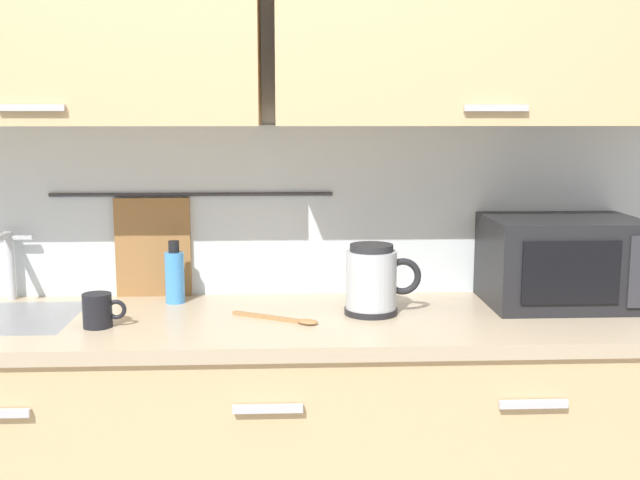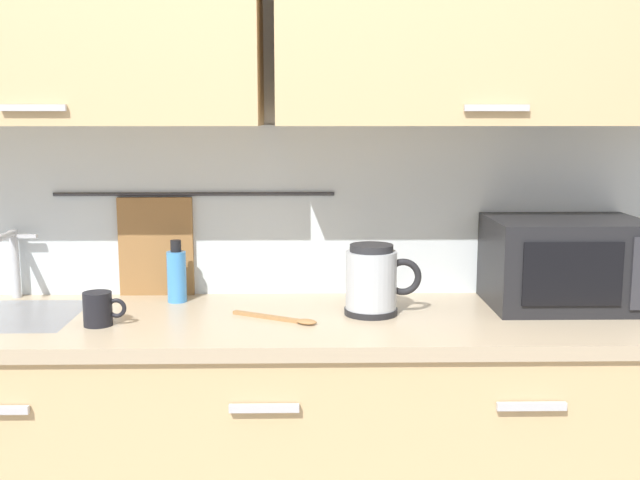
{
  "view_description": "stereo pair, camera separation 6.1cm",
  "coord_description": "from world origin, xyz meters",
  "px_view_note": "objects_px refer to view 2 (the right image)",
  "views": [
    {
      "loc": [
        0.05,
        -1.88,
        1.48
      ],
      "look_at": [
        0.15,
        0.33,
        1.12
      ],
      "focal_mm": 43.1,
      "sensor_mm": 36.0,
      "label": 1
    },
    {
      "loc": [
        0.11,
        -1.88,
        1.48
      ],
      "look_at": [
        0.15,
        0.33,
        1.12
      ],
      "focal_mm": 43.1,
      "sensor_mm": 36.0,
      "label": 2
    }
  ],
  "objects_px": {
    "microwave": "(565,263)",
    "mug_near_sink": "(99,309)",
    "wooden_spoon": "(284,319)",
    "dish_soap_bottle": "(177,275)",
    "electric_kettle": "(373,281)"
  },
  "relations": [
    {
      "from": "microwave",
      "to": "dish_soap_bottle",
      "type": "distance_m",
      "value": 1.2
    },
    {
      "from": "mug_near_sink",
      "to": "wooden_spoon",
      "type": "bearing_deg",
      "value": 4.13
    },
    {
      "from": "mug_near_sink",
      "to": "wooden_spoon",
      "type": "height_order",
      "value": "mug_near_sink"
    },
    {
      "from": "wooden_spoon",
      "to": "dish_soap_bottle",
      "type": "bearing_deg",
      "value": 145.24
    },
    {
      "from": "electric_kettle",
      "to": "wooden_spoon",
      "type": "bearing_deg",
      "value": -164.25
    },
    {
      "from": "microwave",
      "to": "electric_kettle",
      "type": "relative_size",
      "value": 2.03
    },
    {
      "from": "microwave",
      "to": "electric_kettle",
      "type": "xyz_separation_m",
      "value": [
        -0.6,
        -0.09,
        -0.03
      ]
    },
    {
      "from": "microwave",
      "to": "wooden_spoon",
      "type": "xyz_separation_m",
      "value": [
        -0.85,
        -0.16,
        -0.13
      ]
    },
    {
      "from": "electric_kettle",
      "to": "mug_near_sink",
      "type": "distance_m",
      "value": 0.78
    },
    {
      "from": "dish_soap_bottle",
      "to": "mug_near_sink",
      "type": "distance_m",
      "value": 0.33
    },
    {
      "from": "mug_near_sink",
      "to": "microwave",
      "type": "bearing_deg",
      "value": 8.32
    },
    {
      "from": "microwave",
      "to": "mug_near_sink",
      "type": "relative_size",
      "value": 3.83
    },
    {
      "from": "microwave",
      "to": "mug_near_sink",
      "type": "xyz_separation_m",
      "value": [
        -1.37,
        -0.2,
        -0.09
      ]
    },
    {
      "from": "dish_soap_bottle",
      "to": "wooden_spoon",
      "type": "height_order",
      "value": "dish_soap_bottle"
    },
    {
      "from": "dish_soap_bottle",
      "to": "mug_near_sink",
      "type": "bearing_deg",
      "value": -121.97
    }
  ]
}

